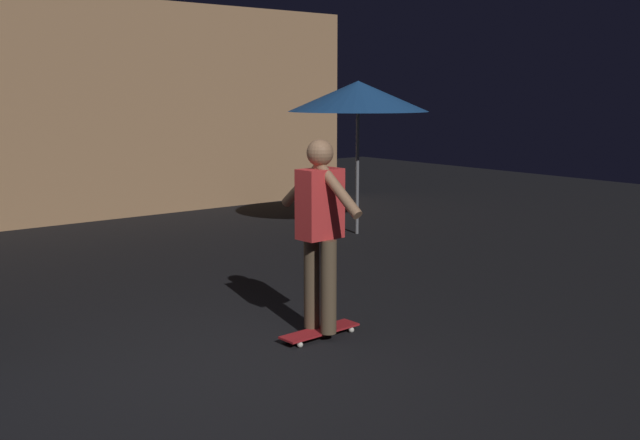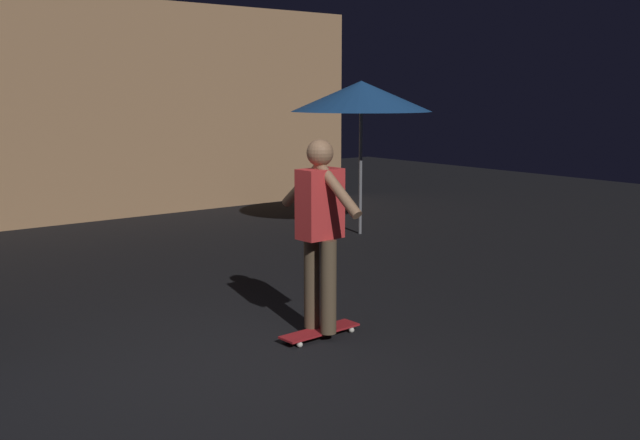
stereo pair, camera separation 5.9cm
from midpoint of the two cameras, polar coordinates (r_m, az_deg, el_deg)
ground_plane at (r=5.77m, az=-8.30°, el=-11.93°), size 28.00×28.00×0.00m
patio_umbrella at (r=11.13m, az=2.79°, el=9.49°), size 2.10×2.10×2.30m
skateboard_ridden at (r=6.57m, az=-0.26°, el=-8.58°), size 0.79×0.25×0.07m
skater at (r=6.33m, az=-0.27°, el=-0.12°), size 0.39×0.98×1.67m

